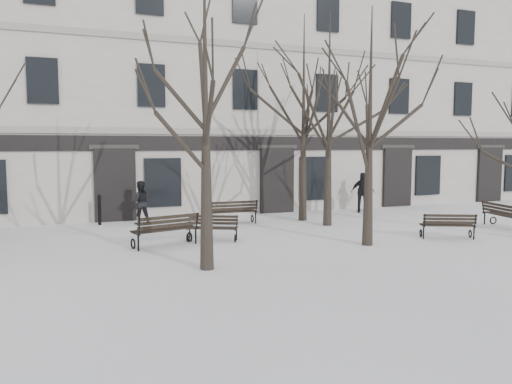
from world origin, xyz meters
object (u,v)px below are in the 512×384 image
tree_2 (370,98)px  bench_4 (233,211)px  bench_3 (212,227)px  bench_1 (166,229)px  bench_2 (448,225)px  bench_5 (503,214)px  tree_1 (205,70)px

tree_2 → bench_4: 7.01m
bench_3 → bench_4: 3.29m
tree_2 → bench_1: (-5.74, 1.98, -3.87)m
bench_4 → bench_2: bearing=137.3°
bench_3 → bench_5: bench_5 is taller
bench_2 → bench_3: size_ratio=1.05×
bench_3 → bench_5: bearing=17.9°
bench_4 → tree_2: bearing=116.9°
bench_2 → bench_3: (-7.19, 2.48, -0.02)m
bench_1 → bench_4: bearing=-149.1°
bench_5 → bench_1: bearing=96.2°
bench_1 → bench_3: bearing=-179.6°
bench_1 → bench_5: bearing=160.1°
tree_1 → bench_5: 12.65m
tree_1 → bench_4: bearing=66.0°
bench_2 → bench_1: bearing=12.6°
tree_2 → bench_5: 7.54m
bench_4 → bench_5: bearing=154.9°
tree_1 → bench_1: bearing=97.2°
bench_3 → bench_5: 10.69m
bench_4 → bench_3: bearing=61.0°
tree_2 → bench_2: 4.97m
tree_2 → bench_5: tree_2 is taller
bench_5 → bench_3: bearing=93.2°
bench_2 → bench_3: bearing=6.8°
bench_4 → bench_5: (8.92, -4.40, -0.01)m
tree_1 → bench_5: size_ratio=3.99×
tree_2 → bench_2: bearing=-1.6°
tree_1 → bench_1: size_ratio=3.71×
bench_2 → tree_1: bearing=32.7°
tree_1 → bench_1: (-0.39, 3.07, -4.25)m
tree_2 → bench_2: size_ratio=4.06×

